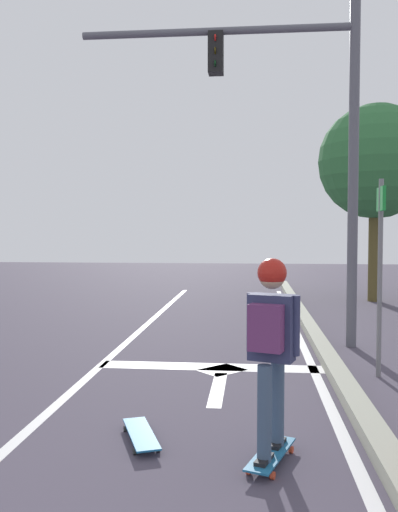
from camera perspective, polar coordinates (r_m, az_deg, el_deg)
The scene contains 12 objects.
lane_line_center at distance 7.10m, azimuth -11.70°, elevation -12.44°, with size 0.12×20.00×0.01m, color white.
lane_line_curbside at distance 6.85m, azimuth 12.67°, elevation -13.02°, with size 0.12×20.00×0.01m, color white.
stop_bar at distance 7.45m, azimuth 1.31°, elevation -11.66°, with size 3.03×0.40×0.01m, color white.
lane_arrow_stem at distance 6.48m, azimuth 2.01°, elevation -13.88°, with size 0.16×1.40×0.01m, color white.
lane_arrow_head at distance 7.30m, azimuth 2.44°, elevation -11.98°, with size 0.56×0.44×0.01m, color white.
curb_strip at distance 6.87m, azimuth 14.80°, elevation -12.42°, with size 0.24×24.00×0.14m, color #9D9E8B.
skateboard at distance 4.59m, azimuth 7.63°, elevation -20.15°, with size 0.44×0.79×0.09m.
skater at distance 4.29m, azimuth 7.64°, elevation -8.06°, with size 0.41×0.59×1.55m.
spare_skateboard at distance 5.00m, azimuth -6.18°, elevation -18.26°, with size 0.48×0.81×0.08m.
traffic_signal_mast at distance 8.91m, azimuth 10.01°, elevation 14.39°, with size 4.43×0.34×5.48m.
street_sign_post at distance 7.11m, azimuth 18.68°, elevation 0.68°, with size 0.07×0.44×2.50m.
roadside_tree at distance 14.91m, azimuth 18.25°, elevation 9.41°, with size 2.97×2.97×5.14m.
Camera 1 is at (2.28, -0.55, 1.85)m, focal length 37.72 mm.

